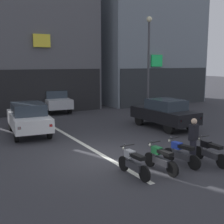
% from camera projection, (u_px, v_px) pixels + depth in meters
% --- Properties ---
extents(ground_plane, '(120.00, 120.00, 0.00)m').
position_uv_depth(ground_plane, '(106.00, 157.00, 11.67)').
color(ground_plane, '#333338').
extents(lane_centre_line, '(0.20, 18.00, 0.01)m').
position_uv_depth(lane_centre_line, '(56.00, 128.00, 16.82)').
color(lane_centre_line, silver).
rests_on(lane_centre_line, ground).
extents(building_mid_block, '(9.55, 7.29, 11.59)m').
position_uv_depth(building_mid_block, '(27.00, 36.00, 23.69)').
color(building_mid_block, '#56565B').
rests_on(building_mid_block, ground).
extents(building_far_right, '(9.71, 8.48, 13.91)m').
position_uv_depth(building_far_right, '(140.00, 28.00, 28.75)').
color(building_far_right, gray).
rests_on(building_far_right, ground).
extents(car_white_crossing_near, '(2.15, 4.25, 1.64)m').
position_uv_depth(car_white_crossing_near, '(29.00, 118.00, 15.26)').
color(car_white_crossing_near, black).
rests_on(car_white_crossing_near, ground).
extents(car_black_parked_kerbside, '(1.92, 4.17, 1.64)m').
position_uv_depth(car_black_parked_kerbside, '(164.00, 112.00, 16.83)').
color(car_black_parked_kerbside, black).
rests_on(car_black_parked_kerbside, ground).
extents(car_silver_down_street, '(2.15, 4.25, 1.64)m').
position_uv_depth(car_silver_down_street, '(55.00, 100.00, 22.49)').
color(car_silver_down_street, black).
rests_on(car_silver_down_street, ground).
extents(street_lamp, '(0.36, 0.36, 6.56)m').
position_uv_depth(street_lamp, '(149.00, 57.00, 19.27)').
color(street_lamp, '#47474C').
rests_on(street_lamp, ground).
extents(motorcycle_silver_row_leftmost, '(0.55, 1.67, 0.98)m').
position_uv_depth(motorcycle_silver_row_leftmost, '(133.00, 163.00, 9.68)').
color(motorcycle_silver_row_leftmost, black).
rests_on(motorcycle_silver_row_leftmost, ground).
extents(motorcycle_green_row_left_mid, '(0.55, 1.67, 0.98)m').
position_uv_depth(motorcycle_green_row_left_mid, '(160.00, 158.00, 10.09)').
color(motorcycle_green_row_left_mid, black).
rests_on(motorcycle_green_row_left_mid, ground).
extents(motorcycle_blue_row_centre, '(0.55, 1.66, 0.98)m').
position_uv_depth(motorcycle_blue_row_centre, '(181.00, 153.00, 10.70)').
color(motorcycle_blue_row_centre, black).
rests_on(motorcycle_blue_row_centre, ground).
extents(motorcycle_black_row_right_mid, '(0.55, 1.67, 0.98)m').
position_uv_depth(motorcycle_black_row_right_mid, '(210.00, 152.00, 10.87)').
color(motorcycle_black_row_right_mid, black).
rests_on(motorcycle_black_row_right_mid, ground).
extents(person_by_motorcycles, '(0.41, 0.31, 1.67)m').
position_uv_depth(person_by_motorcycles, '(193.00, 140.00, 10.93)').
color(person_by_motorcycles, '#23232D').
rests_on(person_by_motorcycles, ground).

